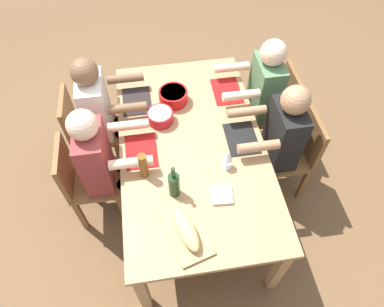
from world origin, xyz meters
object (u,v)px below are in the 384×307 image
diner_near_right (260,91)px  diner_near_center (278,137)px  chair_near_right (276,106)px  diner_far_right (101,109)px  cutting_board (186,233)px  napkin_stack (222,195)px  beer_bottle (144,166)px  diner_far_center (102,159)px  chair_far_right (85,128)px  bread_loaf (186,229)px  serving_bowl_pasta (160,116)px  serving_bowl_fruit (173,96)px  wine_bottle (174,184)px  chair_near_center (294,151)px  wine_glass (227,157)px  chair_far_center (84,178)px  dining_table (192,151)px

diner_near_right → diner_near_center: 0.52m
diner_near_center → chair_near_right: bearing=-19.4°
diner_far_right → diner_near_center: size_ratio=1.00×
diner_near_right → cutting_board: (-1.21, 0.82, 0.05)m
napkin_stack → diner_near_right: bearing=-29.2°
cutting_board → beer_bottle: size_ratio=1.82×
diner_far_center → chair_far_right: (0.52, 0.18, -0.21)m
bread_loaf → beer_bottle: (0.48, 0.22, 0.04)m
serving_bowl_pasta → serving_bowl_fruit: bearing=-32.6°
wine_bottle → beer_bottle: 0.26m
chair_near_center → wine_bottle: size_ratio=2.93×
cutting_board → wine_glass: wine_glass is taller
chair_far_center → cutting_board: size_ratio=2.12×
chair_near_right → wine_bottle: size_ratio=2.93×
diner_far_right → dining_table: bearing=-127.5°
diner_far_right → diner_far_center: bearing=180.0°
chair_near_center → serving_bowl_pasta: (0.28, 1.07, 0.31)m
diner_near_right → wine_bottle: 1.26m
dining_table → chair_far_center: size_ratio=2.23×
diner_near_center → serving_bowl_fruit: diner_near_center is taller
serving_bowl_pasta → cutting_board: (-0.96, -0.06, -0.04)m
cutting_board → napkin_stack: (0.23, -0.28, 0.00)m
chair_near_right → serving_bowl_pasta: chair_near_right is taller
chair_far_right → bread_loaf: size_ratio=2.66×
chair_near_right → serving_bowl_pasta: size_ratio=4.19×
serving_bowl_pasta → diner_far_right: bearing=62.6°
wine_glass → serving_bowl_pasta: bearing=39.5°
diner_far_center → chair_near_center: size_ratio=1.41×
diner_far_center → diner_near_center: 1.35m
dining_table → diner_near_center: size_ratio=1.58×
wine_bottle → chair_far_right: bearing=36.9°
chair_far_right → diner_near_center: (-0.52, -1.54, 0.21)m
diner_near_right → chair_far_center: 1.64m
chair_far_center → bread_loaf: size_ratio=2.66×
chair_near_right → napkin_stack: size_ratio=6.07×
diner_near_center → dining_table: bearing=90.0°
diner_far_right → beer_bottle: size_ratio=5.45×
napkin_stack → chair_far_center: bearing=65.0°
chair_near_right → cutting_board: (-1.21, 1.01, 0.27)m
chair_far_center → serving_bowl_pasta: size_ratio=4.19×
diner_near_right → bread_loaf: bearing=145.7°
diner_far_right → serving_bowl_fruit: 0.61m
chair_near_right → wine_glass: wine_glass is taller
serving_bowl_fruit → bread_loaf: size_ratio=0.73×
serving_bowl_fruit → wine_bottle: bearing=173.4°
chair_near_center → cutting_board: (-0.69, 1.01, 0.27)m
chair_far_center → serving_bowl_pasta: 0.77m
dining_table → serving_bowl_fruit: serving_bowl_fruit is taller
chair_far_right → wine_glass: (-0.75, -1.07, 0.37)m
diner_far_center → diner_far_right: bearing=0.0°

